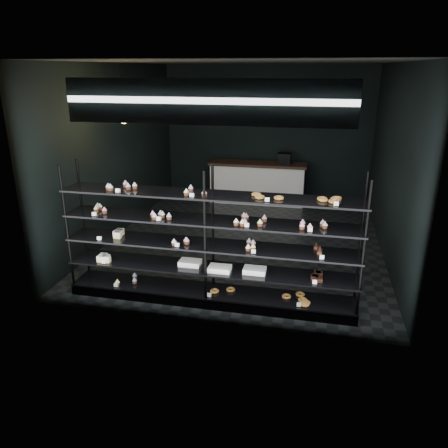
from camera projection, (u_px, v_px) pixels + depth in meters
The scene contains 5 objects.
room at pixel (247, 156), 7.87m from camera, with size 5.01×6.01×3.20m.
display_shelf at pixel (208, 260), 5.96m from camera, with size 4.00×0.50×1.91m.
signage at pixel (205, 102), 4.79m from camera, with size 3.30×0.05×0.50m.
pendant_lamp at pixel (124, 113), 6.77m from camera, with size 0.33×0.33×0.89m.
service_counter at pixel (258, 182), 10.56m from camera, with size 2.31×0.65×1.23m.
Camera 1 is at (1.26, -7.73, 3.10)m, focal length 35.00 mm.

